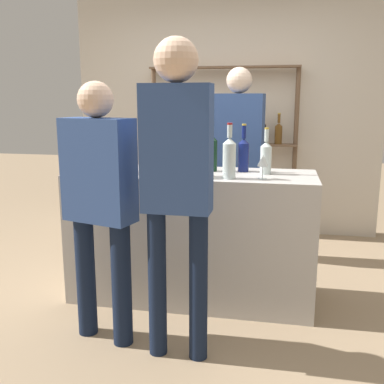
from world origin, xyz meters
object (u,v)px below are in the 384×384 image
counter_bottle_4 (229,157)px  customer_left (100,194)px  ice_bucket (109,159)px  cork_jar (197,168)px  wine_glass (263,161)px  customer_center (177,171)px  server_behind_counter (238,148)px  counter_bottle_1 (243,154)px  counter_bottle_2 (266,156)px  counter_bottle_3 (212,152)px  counter_bottle_0 (176,155)px

counter_bottle_4 → customer_left: size_ratio=0.23×
ice_bucket → cork_jar: bearing=-8.9°
wine_glass → customer_center: (-0.44, -0.66, 0.02)m
ice_bucket → customer_center: bearing=-46.7°
wine_glass → customer_left: bearing=-149.3°
counter_bottle_4 → wine_glass: (0.22, 0.03, -0.03)m
server_behind_counter → customer_center: bearing=0.5°
counter_bottle_1 → customer_center: customer_center is taller
counter_bottle_2 → wine_glass: size_ratio=1.98×
counter_bottle_3 → customer_left: 1.01m
counter_bottle_0 → ice_bucket: bearing=176.3°
counter_bottle_2 → wine_glass: bearing=-93.1°
cork_jar → counter_bottle_4: bearing=1.7°
counter_bottle_3 → ice_bucket: counter_bottle_3 is taller
wine_glass → ice_bucket: 1.13m
ice_bucket → counter_bottle_1: bearing=12.8°
counter_bottle_2 → counter_bottle_4: bearing=-134.3°
counter_bottle_2 → customer_left: (-0.95, -0.77, -0.16)m
counter_bottle_2 → counter_bottle_3: bearing=172.9°
ice_bucket → customer_left: size_ratio=0.13×
customer_left → counter_bottle_1: bearing=-26.9°
counter_bottle_4 → customer_center: bearing=-108.8°
counter_bottle_0 → cork_jar: bearing=-24.4°
ice_bucket → cork_jar: size_ratio=1.52×
wine_glass → ice_bucket: size_ratio=0.81×
customer_left → counter_bottle_0: bearing=-13.5°
counter_bottle_0 → server_behind_counter: (0.33, 1.10, -0.06)m
counter_bottle_1 → server_behind_counter: size_ratio=0.20×
counter_bottle_1 → customer_left: size_ratio=0.22×
counter_bottle_2 → counter_bottle_4: 0.34m
customer_center → wine_glass: bearing=-33.2°
customer_left → counter_bottle_4: bearing=-37.8°
counter_bottle_3 → wine_glass: 0.47m
customer_left → ice_bucket: bearing=32.3°
counter_bottle_3 → server_behind_counter: size_ratio=0.21×
counter_bottle_4 → wine_glass: size_ratio=2.24×
counter_bottle_0 → customer_center: (0.17, -0.70, 0.00)m
counter_bottle_3 → server_behind_counter: 0.89m
counter_bottle_1 → server_behind_counter: (-0.12, 0.85, -0.05)m
counter_bottle_0 → server_behind_counter: server_behind_counter is taller
counter_bottle_0 → counter_bottle_1: bearing=29.5°
wine_glass → server_behind_counter: size_ratio=0.09×
wine_glass → counter_bottle_2: bearing=86.9°
counter_bottle_2 → wine_glass: (-0.01, -0.21, -0.00)m
customer_left → customer_center: size_ratio=0.88×
counter_bottle_3 → customer_left: customer_left is taller
counter_bottle_0 → counter_bottle_1: 0.52m
ice_bucket → customer_left: 0.67m
counter_bottle_2 → server_behind_counter: size_ratio=0.19×
ice_bucket → customer_center: size_ratio=0.11×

